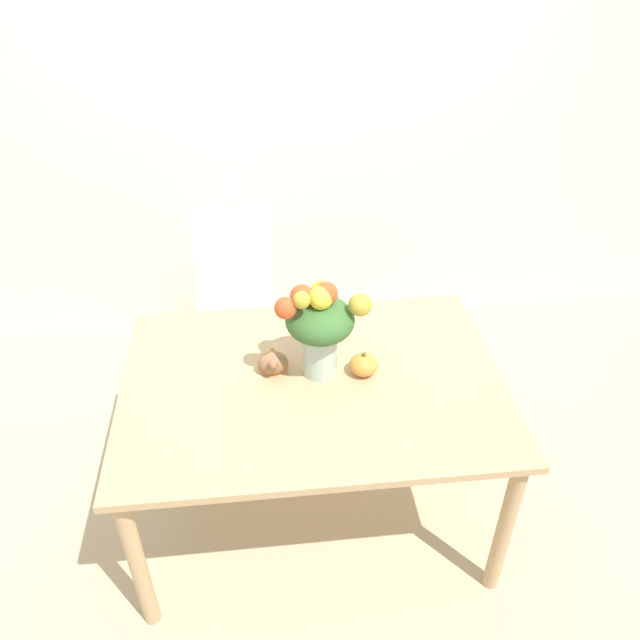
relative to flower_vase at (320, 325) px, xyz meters
name	(u,v)px	position (x,y,z in m)	size (l,w,h in m)	color
ground_plane	(314,505)	(-0.03, -0.05, -0.96)	(12.00, 12.00, 0.00)	tan
wall_back	(283,100)	(-0.03, 1.42, 0.39)	(8.00, 0.06, 2.70)	silver
dining_table	(313,397)	(-0.03, -0.05, -0.31)	(1.43, 1.02, 0.74)	tan
flower_vase	(320,325)	(0.00, 0.00, 0.00)	(0.35, 0.25, 0.40)	#B2CCBC
pumpkin	(364,364)	(0.16, -0.03, -0.18)	(0.11, 0.11, 0.10)	gold
turkey_figurine	(273,359)	(-0.18, 0.03, -0.17)	(0.12, 0.16, 0.09)	#936642
dining_chair_near_window	(239,304)	(-0.32, 0.85, -0.46)	(0.46, 0.46, 0.99)	white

